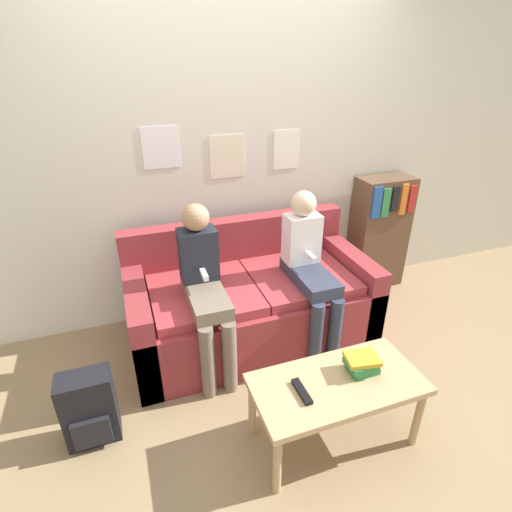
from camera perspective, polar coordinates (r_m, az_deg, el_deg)
The scene contains 10 objects.
ground_plane at distance 2.76m, azimuth 3.02°, elevation -17.53°, with size 10.00×10.00×0.00m, color #937A56.
wall_back at distance 3.05m, azimuth -4.34°, elevation 14.95°, with size 8.00×0.06×2.60m.
couch at distance 2.97m, azimuth -0.86°, elevation -6.54°, with size 1.72×0.86×0.83m.
coffee_table at distance 2.24m, azimuth 11.49°, elevation -18.14°, with size 0.90×0.44×0.42m.
person_left at distance 2.54m, azimuth -7.37°, elevation -4.00°, with size 0.24×0.58×1.12m.
person_right at distance 2.76m, azimuth 7.63°, elevation -1.32°, with size 0.24×0.58×1.12m.
tv_remote at distance 2.11m, azimuth 6.56°, elevation -18.66°, with size 0.04×0.17×0.02m.
book_stack at distance 2.26m, azimuth 14.89°, elevation -14.62°, with size 0.19×0.16×0.10m.
bookshelf at distance 3.72m, azimuth 17.17°, elevation 3.22°, with size 0.48×0.28×1.01m.
backpack at distance 2.48m, azimuth -22.70°, elevation -19.52°, with size 0.28×0.19×0.44m.
Camera 1 is at (-0.79, -1.80, 1.94)m, focal length 28.00 mm.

